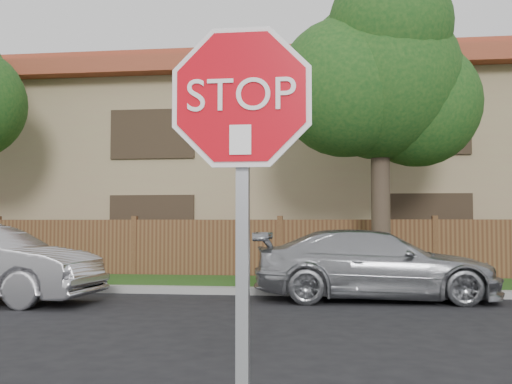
# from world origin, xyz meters

# --- Properties ---
(far_curb) EXTENTS (70.00, 0.30, 0.15)m
(far_curb) POSITION_xyz_m (0.00, 8.15, 0.07)
(far_curb) COLOR gray
(far_curb) RESTS_ON ground
(grass_strip) EXTENTS (70.00, 3.00, 0.12)m
(grass_strip) POSITION_xyz_m (0.00, 9.80, 0.06)
(grass_strip) COLOR #1E4714
(grass_strip) RESTS_ON ground
(fence) EXTENTS (70.00, 0.12, 1.60)m
(fence) POSITION_xyz_m (0.00, 11.40, 0.80)
(fence) COLOR #4F2E1C
(fence) RESTS_ON ground
(apartment_building) EXTENTS (35.20, 9.20, 7.20)m
(apartment_building) POSITION_xyz_m (0.00, 17.00, 3.53)
(apartment_building) COLOR tan
(apartment_building) RESTS_ON ground
(tree_mid) EXTENTS (4.80, 3.90, 7.35)m
(tree_mid) POSITION_xyz_m (2.52, 9.57, 4.87)
(tree_mid) COLOR #382B21
(tree_mid) RESTS_ON ground
(stop_sign) EXTENTS (1.01, 0.13, 2.55)m
(stop_sign) POSITION_xyz_m (0.91, -1.48, 1.83)
(stop_sign) COLOR gray
(stop_sign) RESTS_ON sidewalk_near
(sedan_right) EXTENTS (4.84, 2.16, 1.38)m
(sedan_right) POSITION_xyz_m (2.21, 7.55, 0.69)
(sedan_right) COLOR #9B9DA2
(sedan_right) RESTS_ON ground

